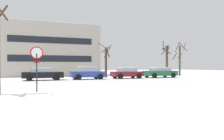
% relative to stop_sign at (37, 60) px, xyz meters
% --- Properties ---
extents(ground_plane, '(120.00, 120.00, 0.00)m').
position_rel_stop_sign_xyz_m(ground_plane, '(2.29, 1.85, -1.92)').
color(ground_plane, white).
extents(road_surface, '(80.00, 9.28, 0.00)m').
position_rel_stop_sign_xyz_m(road_surface, '(2.29, 5.48, -1.92)').
color(road_surface, silver).
rests_on(road_surface, ground).
extents(stop_sign, '(0.76, 0.12, 2.73)m').
position_rel_stop_sign_xyz_m(stop_sign, '(0.00, 0.00, 0.00)').
color(stop_sign, black).
rests_on(stop_sign, ground).
extents(parked_car_black, '(4.31, 2.05, 1.36)m').
position_rel_stop_sign_xyz_m(parked_car_black, '(1.31, 11.16, -1.21)').
color(parked_car_black, black).
rests_on(parked_car_black, ground).
extents(parked_car_blue, '(3.95, 2.04, 1.48)m').
position_rel_stop_sign_xyz_m(parked_car_blue, '(6.30, 10.97, -1.17)').
color(parked_car_blue, '#283D93').
rests_on(parked_car_blue, ground).
extents(parked_car_maroon, '(3.88, 2.01, 1.37)m').
position_rel_stop_sign_xyz_m(parked_car_maroon, '(11.30, 10.82, -1.22)').
color(parked_car_maroon, maroon).
rests_on(parked_car_maroon, ground).
extents(parked_car_green, '(4.46, 2.19, 1.37)m').
position_rel_stop_sign_xyz_m(parked_car_green, '(16.30, 11.01, -1.21)').
color(parked_car_green, '#1E6038').
rests_on(parked_car_green, ground).
extents(tree_far_left, '(2.18, 2.19, 5.33)m').
position_rel_stop_sign_xyz_m(tree_far_left, '(22.53, 14.71, 0.77)').
color(tree_far_left, '#423326').
rests_on(tree_far_left, ground).
extents(tree_far_mid, '(1.72, 1.86, 5.64)m').
position_rel_stop_sign_xyz_m(tree_far_mid, '(20.69, 15.61, 0.80)').
color(tree_far_mid, '#423326').
rests_on(tree_far_mid, ground).
extents(tree_far_right, '(2.02, 2.01, 4.72)m').
position_rel_stop_sign_xyz_m(tree_far_right, '(9.76, 14.08, 0.35)').
color(tree_far_right, '#423326').
rests_on(tree_far_right, ground).
extents(building_far_left, '(14.36, 8.94, 7.87)m').
position_rel_stop_sign_xyz_m(building_far_left, '(3.21, 22.58, 2.01)').
color(building_far_left, '#B2A899').
rests_on(building_far_left, ground).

